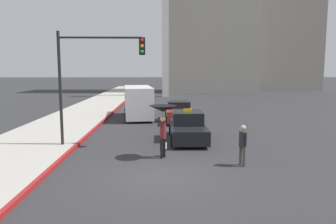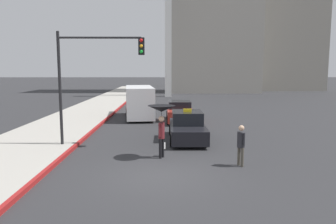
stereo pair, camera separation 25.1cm
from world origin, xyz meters
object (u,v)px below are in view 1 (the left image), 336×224
Objects in this scene: taxi at (187,127)px; ambulance_van at (138,101)px; sedan_red at (179,112)px; monument_cross at (165,18)px; pedestrian_man at (243,142)px; pedestrian_with_umbrella at (163,114)px; traffic_light at (95,67)px.

taxi is 8.69m from ambulance_van.
sedan_red is 3.53m from ambulance_van.
taxi is at bearing -88.63° from monument_cross.
ambulance_van is at bearing -28.04° from sedan_red.
ambulance_van is 22.55m from monument_cross.
pedestrian_with_umbrella is at bearing -134.86° from pedestrian_man.
pedestrian_with_umbrella is at bearing -31.34° from traffic_light.
monument_cross is at bearing -103.56° from ambulance_van.
sedan_red is 11.41m from pedestrian_man.
pedestrian_with_umbrella is at bearing 82.92° from sedan_red.
traffic_light is (-3.21, 1.95, 2.00)m from pedestrian_with_umbrella.
taxi is 6.43m from sedan_red.
monument_cross reaches higher than taxi.
ambulance_van is at bearing -68.55° from taxi.
pedestrian_with_umbrella is (1.82, -11.63, 0.54)m from ambulance_van.
monument_cross is at bearing 82.65° from traffic_light.
taxi is at bearing 177.13° from pedestrian_man.
sedan_red is at bearing 61.07° from traffic_light.
ambulance_van is 13.80m from pedestrian_man.
ambulance_van reaches higher than pedestrian_man.
pedestrian_with_umbrella reaches higher than sedan_red.
monument_cross reaches higher than pedestrian_man.
sedan_red is 0.79× the size of ambulance_van.
taxi is at bearing 104.86° from ambulance_van.
pedestrian_with_umbrella is at bearing 92.30° from ambulance_van.
monument_cross is (-0.68, 28.42, 10.05)m from taxi.
monument_cross is at bearing -88.63° from taxi.
sedan_red is at bearing -89.05° from taxi.
pedestrian_man is at bearing 99.43° from sedan_red.
taxi is 30.15m from monument_cross.
ambulance_van is 1.05× the size of traffic_light.
ambulance_van is at bearing 177.98° from pedestrian_man.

